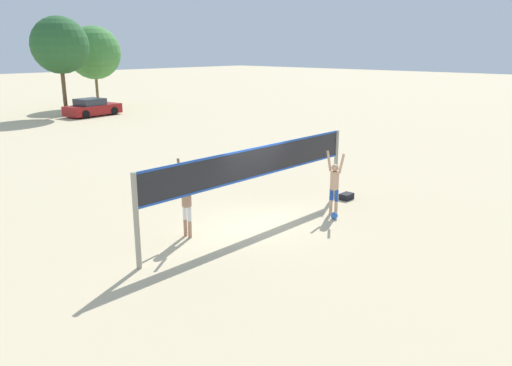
{
  "coord_description": "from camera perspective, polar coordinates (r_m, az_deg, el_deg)",
  "views": [
    {
      "loc": [
        -10.55,
        -9.85,
        5.27
      ],
      "look_at": [
        0.0,
        0.0,
        1.34
      ],
      "focal_mm": 35.0,
      "sensor_mm": 36.0,
      "label": 1
    }
  ],
  "objects": [
    {
      "name": "player_blocker",
      "position": [
        14.2,
        -7.95,
        -1.57
      ],
      "size": [
        0.28,
        0.72,
        2.27
      ],
      "rotation": [
        0.0,
        0.0,
        -1.57
      ],
      "color": "tan",
      "rests_on": "ground_plane"
    },
    {
      "name": "gear_bag",
      "position": [
        18.19,
        10.3,
        -1.51
      ],
      "size": [
        0.5,
        0.34,
        0.22
      ],
      "color": "black",
      "rests_on": "ground_plane"
    },
    {
      "name": "tree_left_cluster",
      "position": [
        48.28,
        -18.02,
        13.97
      ],
      "size": [
        4.68,
        4.68,
        7.16
      ],
      "color": "brown",
      "rests_on": "ground_plane"
    },
    {
      "name": "volleyball",
      "position": [
        16.05,
        8.93,
        -3.7
      ],
      "size": [
        0.23,
        0.23,
        0.23
      ],
      "color": "blue",
      "rests_on": "ground_plane"
    },
    {
      "name": "ground_plane",
      "position": [
        15.37,
        -0.0,
        -4.82
      ],
      "size": [
        200.0,
        200.0,
        0.0
      ],
      "primitive_type": "plane",
      "color": "beige"
    },
    {
      "name": "volleyball_net",
      "position": [
        14.86,
        -0.0,
        1.44
      ],
      "size": [
        8.59,
        0.14,
        2.44
      ],
      "color": "gray",
      "rests_on": "ground_plane"
    },
    {
      "name": "parked_car_mid",
      "position": [
        42.1,
        -18.21,
        8.15
      ],
      "size": [
        4.58,
        2.44,
        1.39
      ],
      "rotation": [
        0.0,
        0.0,
        0.13
      ],
      "color": "maroon",
      "rests_on": "ground_plane"
    },
    {
      "name": "player_spiker",
      "position": [
        16.22,
        8.96,
        0.11
      ],
      "size": [
        0.28,
        0.7,
        2.08
      ],
      "rotation": [
        0.0,
        0.0,
        1.57
      ],
      "color": "tan",
      "rests_on": "ground_plane"
    },
    {
      "name": "tree_right_cluster",
      "position": [
        42.67,
        -21.52,
        14.44
      ],
      "size": [
        4.37,
        4.37,
        7.64
      ],
      "color": "brown",
      "rests_on": "ground_plane"
    }
  ]
}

